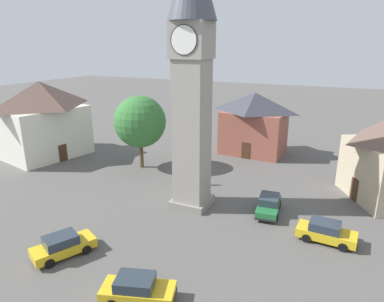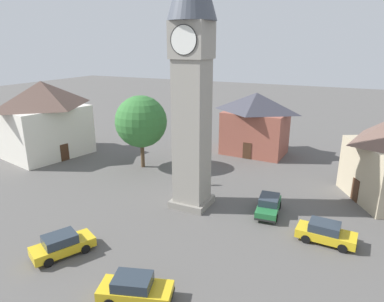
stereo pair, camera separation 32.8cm
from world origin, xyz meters
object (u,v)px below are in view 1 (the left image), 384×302
at_px(pedestrian, 203,176).
at_px(clock_tower, 192,53).
at_px(car_white_side, 137,289).
at_px(car_blue_kerb, 269,205).
at_px(car_red_corner, 326,232).
at_px(car_silver_kerb, 63,245).
at_px(building_terrace_right, 43,119).
at_px(building_shop_left, 254,123).
at_px(tree, 140,122).

bearing_deg(pedestrian, clock_tower, -78.63).
bearing_deg(car_white_side, car_blue_kerb, 72.77).
relative_size(car_blue_kerb, car_red_corner, 1.02).
distance_m(car_silver_kerb, car_white_side, 7.16).
relative_size(clock_tower, car_silver_kerb, 5.03).
bearing_deg(car_white_side, building_terrace_right, 146.05).
xyz_separation_m(car_silver_kerb, pedestrian, (3.73, 15.21, 0.25)).
bearing_deg(building_shop_left, car_white_side, -86.80).
relative_size(pedestrian, building_shop_left, 0.20).
height_order(car_blue_kerb, car_red_corner, same).
relative_size(car_blue_kerb, building_shop_left, 0.51).
bearing_deg(clock_tower, car_blue_kerb, 11.56).
bearing_deg(car_silver_kerb, car_red_corner, 30.60).
xyz_separation_m(car_silver_kerb, car_white_side, (7.01, -1.49, 0.00)).
relative_size(car_white_side, building_shop_left, 0.53).
bearing_deg(pedestrian, building_shop_left, 82.76).
height_order(car_silver_kerb, car_white_side, same).
bearing_deg(car_silver_kerb, car_white_side, -11.98).
xyz_separation_m(car_blue_kerb, car_silver_kerb, (-11.21, -12.08, 0.00)).
bearing_deg(car_white_side, building_shop_left, 93.20).
xyz_separation_m(car_blue_kerb, tree, (-16.10, 5.05, 4.67)).
bearing_deg(building_terrace_right, car_white_side, -33.95).
height_order(car_silver_kerb, pedestrian, pedestrian).
distance_m(car_blue_kerb, building_terrace_right, 30.05).
height_order(car_silver_kerb, car_red_corner, same).
height_order(clock_tower, pedestrian, clock_tower).
distance_m(car_blue_kerb, pedestrian, 8.12).
distance_m(tree, building_terrace_right, 13.57).
bearing_deg(building_shop_left, building_terrace_right, -152.33).
height_order(car_white_side, tree, tree).
xyz_separation_m(car_silver_kerb, building_shop_left, (5.36, 28.02, 3.31)).
height_order(building_shop_left, building_terrace_right, building_terrace_right).
xyz_separation_m(clock_tower, car_white_side, (2.38, -12.22, -12.36)).
bearing_deg(clock_tower, car_silver_kerb, -113.33).
bearing_deg(building_terrace_right, tree, 6.55).
relative_size(clock_tower, car_white_side, 5.03).
height_order(car_silver_kerb, building_shop_left, building_shop_left).
relative_size(car_silver_kerb, tree, 0.53).
bearing_deg(building_shop_left, clock_tower, -92.41).
bearing_deg(car_white_side, pedestrian, 101.11).
bearing_deg(car_blue_kerb, car_silver_kerb, -132.88).
distance_m(clock_tower, car_silver_kerb, 17.01).
distance_m(car_blue_kerb, building_shop_left, 17.30).
bearing_deg(clock_tower, pedestrian, 101.37).
distance_m(car_red_corner, building_terrace_right, 35.13).
bearing_deg(car_silver_kerb, building_terrace_right, 139.66).
distance_m(pedestrian, building_terrace_right, 22.41).
xyz_separation_m(tree, building_shop_left, (10.24, 10.89, -1.36)).
xyz_separation_m(car_blue_kerb, car_white_side, (-4.21, -13.56, 0.00)).
distance_m(clock_tower, car_red_corner, 16.85).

